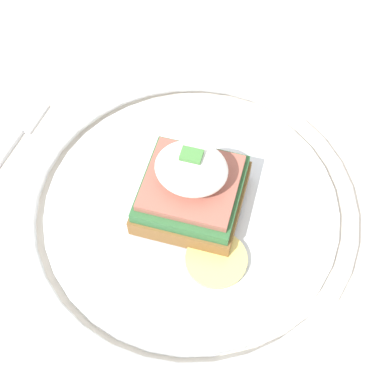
# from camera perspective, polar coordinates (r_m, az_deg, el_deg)

# --- Properties ---
(dining_table) EXTENTS (0.89, 0.89, 0.76)m
(dining_table) POSITION_cam_1_polar(r_m,az_deg,el_deg) (0.57, -0.05, -8.07)
(dining_table) COLOR beige
(dining_table) RESTS_ON ground_plane
(plate) EXTENTS (0.28, 0.28, 0.02)m
(plate) POSITION_cam_1_polar(r_m,az_deg,el_deg) (0.45, -0.00, -1.80)
(plate) COLOR silver
(plate) RESTS_ON dining_table
(sandwich) EXTENTS (0.10, 0.11, 0.07)m
(sandwich) POSITION_cam_1_polar(r_m,az_deg,el_deg) (0.42, 0.01, 0.15)
(sandwich) COLOR brown
(sandwich) RESTS_ON plate
(fork) EXTENTS (0.03, 0.16, 0.00)m
(fork) POSITION_cam_1_polar(r_m,az_deg,el_deg) (0.51, -19.78, 3.51)
(fork) COLOR silver
(fork) RESTS_ON dining_table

